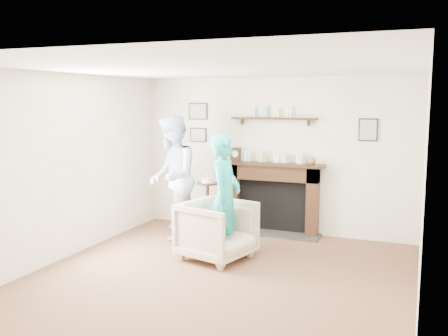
{
  "coord_description": "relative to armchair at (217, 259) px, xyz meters",
  "views": [
    {
      "loc": [
        2.23,
        -5.24,
        2.15
      ],
      "look_at": [
        -0.24,
        0.9,
        1.24
      ],
      "focal_mm": 40.0,
      "sensor_mm": 36.0,
      "label": 1
    }
  ],
  "objects": [
    {
      "name": "woman",
      "position": [
        0.1,
        0.06,
        0.0
      ],
      "size": [
        0.44,
        0.64,
        1.69
      ],
      "primitive_type": "imported",
      "rotation": [
        0.0,
        0.0,
        1.63
      ],
      "color": "#1DA994",
      "rests_on": "ground"
    },
    {
      "name": "man",
      "position": [
        -1.06,
        0.74,
        0.0
      ],
      "size": [
        1.04,
        1.14,
        1.92
      ],
      "primitive_type": "imported",
      "rotation": [
        0.0,
        0.0,
        -1.15
      ],
      "color": "#AAB5D4",
      "rests_on": "ground"
    },
    {
      "name": "room_shell",
      "position": [
        0.3,
        -0.1,
        1.62
      ],
      "size": [
        4.54,
        5.02,
        2.52
      ],
      "color": "beige",
      "rests_on": "ground"
    },
    {
      "name": "armchair",
      "position": [
        0.0,
        0.0,
        0.0
      ],
      "size": [
        1.06,
        1.05,
        0.8
      ],
      "primitive_type": "imported",
      "rotation": [
        0.0,
        0.0,
        1.31
      ],
      "color": "tan",
      "rests_on": "ground"
    },
    {
      "name": "pedestal_table",
      "position": [
        -0.5,
        0.82,
        0.63
      ],
      "size": [
        0.32,
        0.32,
        1.03
      ],
      "color": "black",
      "rests_on": "ground"
    },
    {
      "name": "ground",
      "position": [
        0.3,
        -0.8,
        0.0
      ],
      "size": [
        5.0,
        5.0,
        0.0
      ],
      "primitive_type": "plane",
      "color": "brown",
      "rests_on": "ground"
    }
  ]
}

